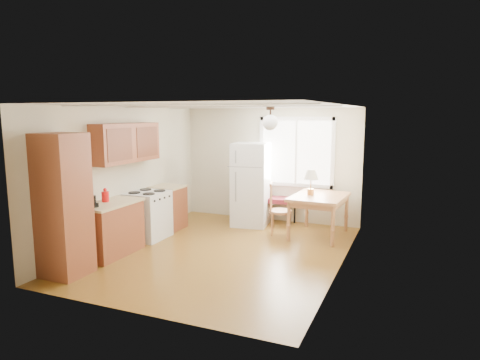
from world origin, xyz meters
The scene contains 11 objects.
room_shell centered at (0.00, 0.00, 1.25)m, with size 4.60×5.60×2.62m.
kitchen_run centered at (-1.72, -0.63, 0.84)m, with size 0.65×3.40×2.20m.
window_unit centered at (0.60, 2.47, 1.55)m, with size 1.64×0.05×1.51m.
pendant_light centered at (0.70, 0.40, 2.24)m, with size 0.26×0.26×0.40m.
refrigerator centered at (-0.22, 1.89, 0.88)m, with size 0.81×0.81×1.76m.
bench centered at (0.10, 2.22, 0.50)m, with size 1.27×0.57×0.57m.
dining_table centered at (1.31, 1.60, 0.70)m, with size 1.04×1.34×0.81m.
chair centered at (0.49, 1.40, 0.59)m, with size 0.49×0.48×1.03m.
table_lamp centered at (1.13, 1.62, 1.16)m, with size 0.28×0.28×0.49m.
coffee_maker centered at (-1.72, -1.30, 1.02)m, with size 0.21×0.25×0.34m.
kettle centered at (-1.80, -0.82, 1.00)m, with size 0.12×0.12×0.24m.
Camera 1 is at (3.01, -6.47, 2.37)m, focal length 32.00 mm.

